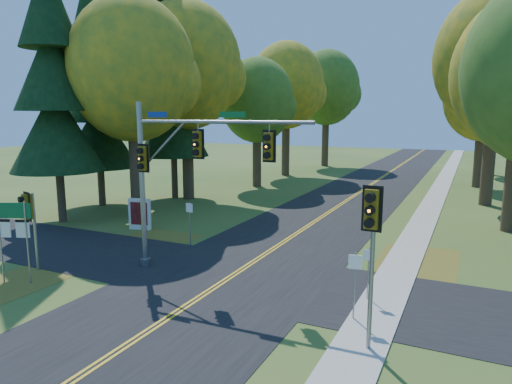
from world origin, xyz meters
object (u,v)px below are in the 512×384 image
at_px(route_sign_cluster, 13,225).
at_px(east_signal_pole, 372,228).
at_px(traffic_mast, 179,164).
at_px(info_kiosk, 140,214).

bearing_deg(route_sign_cluster, east_signal_pole, -18.77).
bearing_deg(traffic_mast, east_signal_pole, -22.86).
xyz_separation_m(east_signal_pole, info_kiosk, (-15.13, 8.43, -2.74)).
relative_size(route_sign_cluster, info_kiosk, 1.81).
height_order(traffic_mast, info_kiosk, traffic_mast).
bearing_deg(route_sign_cluster, info_kiosk, 76.59).
xyz_separation_m(traffic_mast, info_kiosk, (-6.47, 5.05, -3.73)).
height_order(traffic_mast, east_signal_pole, traffic_mast).
bearing_deg(info_kiosk, east_signal_pole, -43.23).
relative_size(traffic_mast, route_sign_cluster, 2.37).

